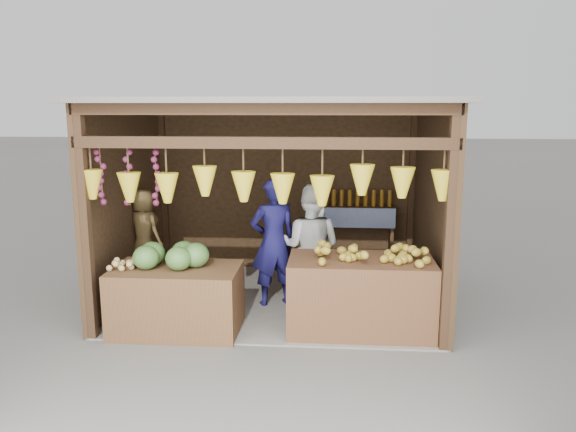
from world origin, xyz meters
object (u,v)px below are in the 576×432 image
Objects in this scene: counter_right at (360,296)px; woman_standing at (311,247)px; vendor_seated at (144,230)px; man_standing at (274,242)px; counter_left at (177,299)px.

woman_standing is at bearing 128.39° from counter_right.
man_standing is at bearing -159.75° from vendor_seated.
vendor_seated is (-1.82, 0.32, 0.06)m from man_standing.
vendor_seated is at bearing -33.32° from man_standing.
vendor_seated is at bearing 7.90° from woman_standing.
man_standing is 1.85m from vendor_seated.
counter_right is 1.43× the size of vendor_seated.
man_standing reaches higher than counter_right.
man_standing is 0.49m from woman_standing.
man_standing is at bearing 9.66° from woman_standing.
woman_standing is at bearing 148.90° from man_standing.
man_standing is (1.02, 0.95, 0.46)m from counter_left.
counter_left is at bearing 152.17° from vendor_seated.
man_standing reaches higher than woman_standing.
woman_standing is at bearing -159.28° from vendor_seated.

